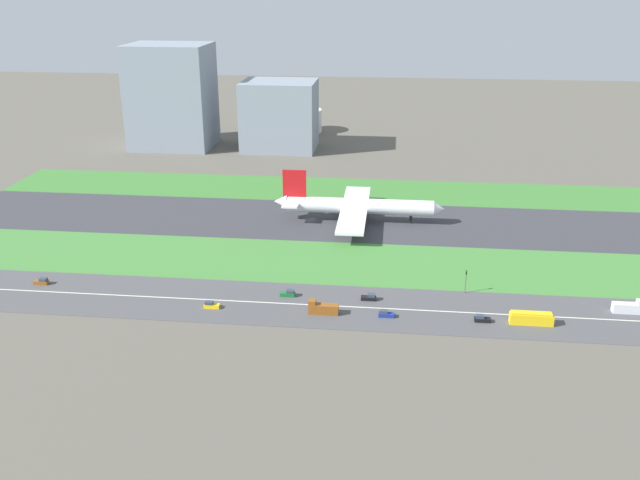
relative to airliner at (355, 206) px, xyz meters
The scene contains 20 objects.
ground_plane 18.02m from the airliner, behind, with size 800.00×800.00×0.00m, color #5B564C.
runway 18.01m from the airliner, behind, with size 280.00×46.00×0.10m, color #38383D.
grass_median_north 44.78m from the airliner, 112.41° to the left, with size 280.00×36.00×0.10m, color #3D7A33.
grass_median_south 44.78m from the airliner, 112.41° to the right, with size 280.00×36.00×0.10m, color #427F38.
highway 75.19m from the airliner, 103.04° to the right, with size 280.00×28.00×0.10m, color #4C4C4F.
highway_centerline 75.18m from the airliner, 103.04° to the right, with size 266.00×0.50×0.01m, color silver.
airliner is the anchor object (origin of this frame).
car_0 79.33m from the airliner, 80.21° to the right, with size 4.40×1.80×2.00m.
car_4 68.73m from the airliner, 82.88° to the right, with size 4.40×1.80×2.00m.
car_1 114.42m from the airliner, 143.49° to the right, with size 4.40×1.80×2.00m.
truck_1 106.01m from the airliner, 39.94° to the right, with size 8.40×2.50×4.00m.
truck_0 78.24m from the airliner, 93.05° to the right, with size 8.40×2.50×4.00m.
car_3 69.93m from the airliner, 102.77° to the right, with size 4.40×1.80×2.00m.
car_2 86.10m from the airliner, 114.82° to the right, with size 4.40×1.80×2.00m.
bus_0 94.28m from the airliner, 55.91° to the right, with size 11.60×2.50×3.50m.
car_5 87.66m from the airliner, 63.05° to the right, with size 4.40×1.80×2.00m.
traffic_light 70.34m from the airliner, 58.59° to the right, with size 0.36×0.50×7.20m.
terminal_building 157.72m from the airliner, 133.16° to the left, with size 42.82×34.96×54.81m, color gray.
hangar_building 124.27m from the airliner, 112.83° to the left, with size 38.86×31.66×36.38m, color gray.
fuel_tank_west 164.34m from the airliner, 104.65° to the left, with size 22.83×22.83×13.37m, color silver.
Camera 1 is at (31.01, -249.23, 88.77)m, focal length 38.61 mm.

